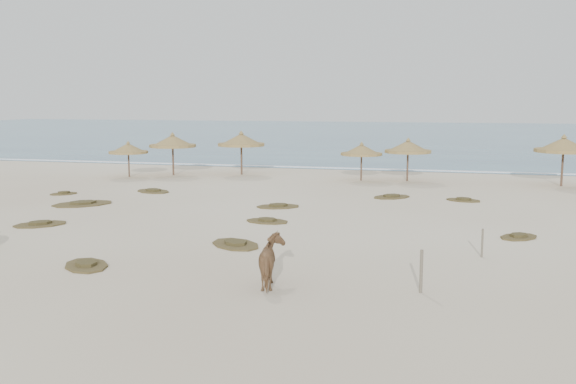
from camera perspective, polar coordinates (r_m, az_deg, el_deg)
name	(u,v)px	position (r m, az deg, el deg)	size (l,w,h in m)	color
ground	(244,243)	(23.33, -3.94, -4.58)	(160.00, 160.00, 0.00)	beige
ocean	(401,134)	(97.01, 10.04, 5.08)	(200.00, 100.00, 0.01)	#285478
foam_line	(352,169)	(48.41, 5.69, 2.09)	(70.00, 0.60, 0.01)	white
palapa_0	(173,142)	(44.55, -10.22, 4.42)	(3.79, 3.79, 2.96)	brown
palapa_1	(128,149)	(44.22, -14.01, 3.74)	(3.14, 3.14, 2.42)	brown
palapa_2	(241,141)	(44.32, -4.17, 4.59)	(3.82, 3.82, 3.03)	brown
palapa_3	(362,150)	(41.22, 6.55, 3.69)	(3.52, 3.52, 2.49)	brown
palapa_4	(408,147)	(41.28, 10.62, 3.92)	(3.08, 3.08, 2.78)	brown
palapa_5	(564,146)	(41.60, 23.30, 3.80)	(4.15, 4.15, 3.13)	brown
horse	(272,261)	(17.89, -1.40, -6.19)	(0.77, 1.69, 1.43)	#885F3D
fence_post_near	(421,271)	(17.72, 11.76, -6.92)	(0.09, 0.09, 1.18)	#665E4D
fence_post_far	(482,243)	(22.12, 16.88, -4.36)	(0.07, 0.07, 0.96)	#665E4D
scrub_0	(40,224)	(28.51, -21.16, -2.66)	(2.50, 2.49, 0.16)	brown
scrub_1	(83,204)	(33.35, -17.78, -0.98)	(3.45, 3.46, 0.16)	brown
scrub_2	(267,221)	(27.29, -1.86, -2.57)	(2.04, 1.49, 0.16)	brown
scrub_3	(278,206)	(31.00, -0.88, -1.26)	(2.50, 2.14, 0.16)	brown
scrub_4	(519,237)	(25.70, 19.82, -3.74)	(1.93, 1.99, 0.16)	brown
scrub_6	(153,191)	(36.89, -11.89, 0.10)	(2.66, 2.35, 0.16)	brown
scrub_7	(392,197)	(34.45, 9.19, -0.40)	(2.54, 2.51, 0.16)	brown
scrub_8	(64,193)	(37.27, -19.30, -0.11)	(1.72, 1.74, 0.16)	brown
scrub_9	(236,244)	(23.05, -4.69, -4.62)	(2.64, 2.58, 0.16)	brown
scrub_10	(464,200)	(34.12, 15.34, -0.68)	(2.05, 1.66, 0.16)	brown
scrub_11	(86,265)	(21.09, -17.50, -6.20)	(2.27, 2.32, 0.16)	brown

